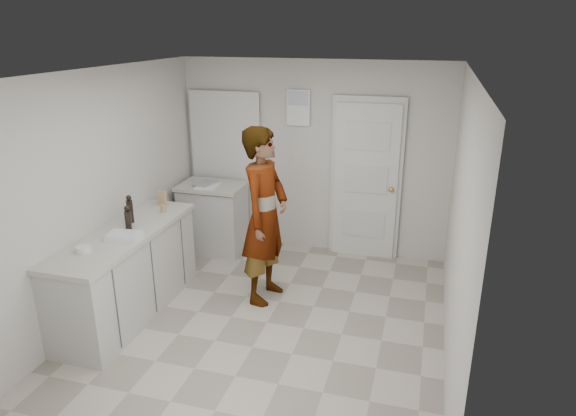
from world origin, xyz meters
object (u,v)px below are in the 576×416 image
(person, at_px, (265,216))
(spice_jar, at_px, (163,209))
(baking_dish, at_px, (124,236))
(oil_cruet_b, at_px, (130,209))
(cake_mix_box, at_px, (162,198))
(oil_cruet_a, at_px, (128,218))
(egg_bowl, at_px, (83,249))

(person, relative_size, spice_jar, 22.11)
(spice_jar, distance_m, baking_dish, 0.78)
(person, relative_size, oil_cruet_b, 6.42)
(oil_cruet_b, bearing_deg, person, 19.00)
(baking_dish, bearing_deg, person, 36.90)
(person, relative_size, cake_mix_box, 11.64)
(baking_dish, bearing_deg, cake_mix_box, 97.40)
(oil_cruet_a, height_order, baking_dish, oil_cruet_a)
(person, xyz_separation_m, spice_jar, (-1.15, -0.09, 0.01))
(spice_jar, bearing_deg, egg_bowl, -99.06)
(baking_dish, bearing_deg, oil_cruet_a, 111.71)
(person, relative_size, egg_bowl, 14.18)
(oil_cruet_b, xyz_separation_m, baking_dish, (0.18, -0.41, -0.12))
(egg_bowl, bearing_deg, cake_mix_box, 87.70)
(person, distance_m, cake_mix_box, 1.29)
(spice_jar, xyz_separation_m, egg_bowl, (-0.18, -1.15, -0.02))
(spice_jar, xyz_separation_m, baking_dish, (-0.00, -0.78, -0.02))
(oil_cruet_a, relative_size, egg_bowl, 1.86)
(person, bearing_deg, egg_bowl, 140.35)
(cake_mix_box, bearing_deg, egg_bowl, -81.79)
(cake_mix_box, bearing_deg, spice_jar, -48.22)
(oil_cruet_b, relative_size, egg_bowl, 2.21)
(oil_cruet_a, bearing_deg, oil_cruet_b, 115.62)
(cake_mix_box, height_order, spice_jar, cake_mix_box)
(spice_jar, bearing_deg, oil_cruet_b, -115.81)
(oil_cruet_b, height_order, baking_dish, oil_cruet_b)
(oil_cruet_a, bearing_deg, cake_mix_box, 92.95)
(spice_jar, relative_size, baking_dish, 0.26)
(oil_cruet_b, relative_size, baking_dish, 0.89)
(oil_cruet_a, relative_size, baking_dish, 0.75)
(spice_jar, bearing_deg, person, 4.50)
(cake_mix_box, relative_size, spice_jar, 1.90)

